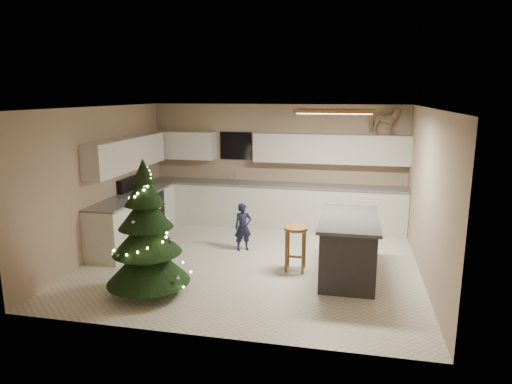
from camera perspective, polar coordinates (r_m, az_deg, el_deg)
ground_plane at (r=7.88m, az=-0.53°, el=-8.73°), size 5.50×5.50×0.00m
room_shell at (r=7.44m, az=-0.39°, el=3.96°), size 5.52×5.02×2.61m
cabinetry at (r=9.41m, az=-3.78°, el=-0.45°), size 5.50×3.20×2.00m
island at (r=7.30m, az=11.43°, el=-6.72°), size 0.90×1.70×0.95m
bar_stool at (r=7.39m, az=4.98°, el=-5.72°), size 0.38×0.38×0.73m
christmas_tree at (r=6.64m, az=-13.48°, el=-5.79°), size 1.23×1.18×1.96m
toddler at (r=8.33m, az=-1.63°, el=-4.40°), size 0.38×0.34×0.88m
rocking_horse at (r=9.55m, az=15.75°, el=8.49°), size 0.62×0.31×0.53m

